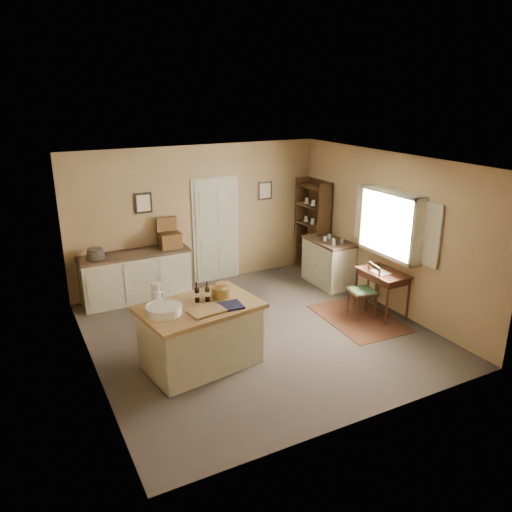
{
  "coord_description": "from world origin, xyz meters",
  "views": [
    {
      "loc": [
        -3.32,
        -6.29,
        3.7
      ],
      "look_at": [
        0.16,
        0.39,
        1.15
      ],
      "focal_mm": 35.0,
      "sensor_mm": 36.0,
      "label": 1
    }
  ],
  "objects": [
    {
      "name": "desk_chair",
      "position": [
        1.84,
        -0.26,
        0.45
      ],
      "size": [
        0.49,
        0.49,
        0.89
      ],
      "primitive_type": null,
      "rotation": [
        0.0,
        0.0,
        -0.21
      ],
      "color": "black",
      "rests_on": "ground"
    },
    {
      "name": "shelving_unit",
      "position": [
        2.35,
        2.0,
        0.97
      ],
      "size": [
        0.33,
        0.87,
        1.94
      ],
      "color": "black",
      "rests_on": "ground"
    },
    {
      "name": "wall_right",
      "position": [
        2.5,
        0.0,
        1.35
      ],
      "size": [
        0.1,
        5.0,
        2.7
      ],
      "primitive_type": "cube",
      "color": "#987952",
      "rests_on": "ground"
    },
    {
      "name": "ceiling",
      "position": [
        0.0,
        0.0,
        2.7
      ],
      "size": [
        5.0,
        5.0,
        0.0
      ],
      "primitive_type": "plane",
      "color": "silver",
      "rests_on": "wall_back"
    },
    {
      "name": "work_island",
      "position": [
        -1.16,
        -0.47,
        0.48
      ],
      "size": [
        1.73,
        1.26,
        1.2
      ],
      "rotation": [
        0.0,
        0.0,
        0.15
      ],
      "color": "beige",
      "rests_on": "ground"
    },
    {
      "name": "wall_left",
      "position": [
        -2.5,
        0.0,
        1.35
      ],
      "size": [
        0.1,
        5.0,
        2.7
      ],
      "primitive_type": "cube",
      "color": "#987952",
      "rests_on": "ground"
    },
    {
      "name": "rug",
      "position": [
        1.75,
        -0.32,
        0.0
      ],
      "size": [
        1.18,
        1.65,
        0.01
      ],
      "primitive_type": "cube",
      "rotation": [
        0.0,
        0.0,
        -0.05
      ],
      "color": "#442313",
      "rests_on": "ground"
    },
    {
      "name": "door",
      "position": [
        0.35,
        2.47,
        1.05
      ],
      "size": [
        0.97,
        0.06,
        2.11
      ],
      "primitive_type": "cube",
      "color": "#A5A68C",
      "rests_on": "ground"
    },
    {
      "name": "window",
      "position": [
        2.42,
        -0.2,
        1.55
      ],
      "size": [
        0.25,
        1.99,
        1.12
      ],
      "color": "beige",
      "rests_on": "ground"
    },
    {
      "name": "ground",
      "position": [
        0.0,
        0.0,
        0.0
      ],
      "size": [
        5.0,
        5.0,
        0.0
      ],
      "primitive_type": "plane",
      "color": "#4A3F38",
      "rests_on": "ground"
    },
    {
      "name": "sideboard",
      "position": [
        -1.34,
        2.2,
        0.48
      ],
      "size": [
        1.96,
        0.56,
        1.18
      ],
      "color": "beige",
      "rests_on": "ground"
    },
    {
      "name": "framed_prints",
      "position": [
        0.2,
        2.48,
        1.72
      ],
      "size": [
        2.82,
        0.02,
        0.38
      ],
      "color": "black",
      "rests_on": "ground"
    },
    {
      "name": "wall_front",
      "position": [
        0.0,
        -2.5,
        1.35
      ],
      "size": [
        5.0,
        0.1,
        2.7
      ],
      "primitive_type": "cube",
      "color": "#987952",
      "rests_on": "ground"
    },
    {
      "name": "wall_back",
      "position": [
        0.0,
        2.5,
        1.35
      ],
      "size": [
        5.0,
        0.1,
        2.7
      ],
      "primitive_type": "cube",
      "color": "#987952",
      "rests_on": "ground"
    },
    {
      "name": "right_cabinet",
      "position": [
        2.2,
        1.24,
        0.46
      ],
      "size": [
        0.6,
        1.07,
        0.99
      ],
      "color": "beige",
      "rests_on": "ground"
    },
    {
      "name": "writing_desk",
      "position": [
        2.2,
        -0.32,
        0.67
      ],
      "size": [
        0.53,
        0.87,
        0.82
      ],
      "color": "#32170E",
      "rests_on": "ground"
    }
  ]
}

